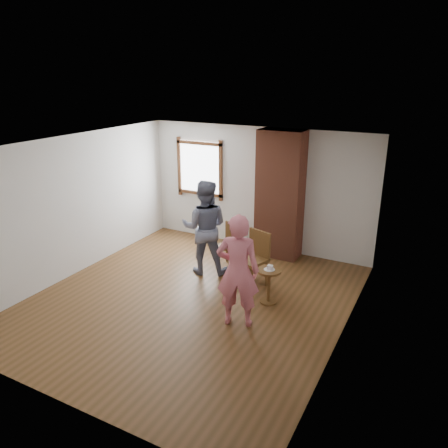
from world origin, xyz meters
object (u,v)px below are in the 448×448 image
(dining_chair_left, at_px, (231,242))
(dining_chair_right, at_px, (255,256))
(side_table, at_px, (269,281))
(man, at_px, (205,227))
(stoneware_crock, at_px, (235,239))
(person_pink, at_px, (238,271))

(dining_chair_left, distance_m, dining_chair_right, 0.93)
(side_table, bearing_deg, man, 160.27)
(dining_chair_right, distance_m, man, 1.11)
(stoneware_crock, relative_size, person_pink, 0.23)
(side_table, bearing_deg, dining_chair_right, 134.29)
(dining_chair_right, xyz_separation_m, side_table, (0.48, -0.49, -0.16))
(person_pink, bearing_deg, man, -63.41)
(dining_chair_left, distance_m, person_pink, 2.16)
(stoneware_crock, distance_m, dining_chair_left, 0.92)
(stoneware_crock, relative_size, dining_chair_right, 0.40)
(dining_chair_left, bearing_deg, man, -114.98)
(stoneware_crock, bearing_deg, dining_chair_left, -68.25)
(stoneware_crock, distance_m, man, 1.48)
(side_table, distance_m, man, 1.70)
(side_table, height_order, man, man)
(side_table, xyz_separation_m, man, (-1.53, 0.55, 0.50))
(man, bearing_deg, side_table, 138.14)
(stoneware_crock, xyz_separation_m, dining_chair_left, (0.33, -0.82, 0.28))
(dining_chair_left, relative_size, side_table, 1.44)
(side_table, bearing_deg, person_pink, -102.49)
(stoneware_crock, height_order, dining_chair_left, dining_chair_left)
(stoneware_crock, bearing_deg, dining_chair_right, -51.91)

